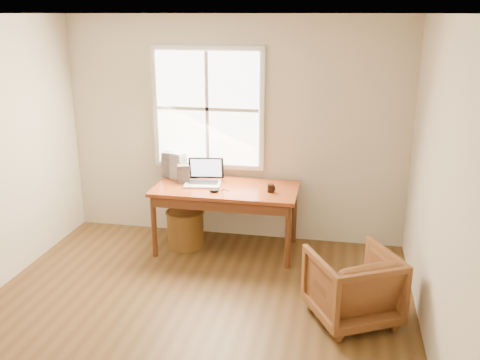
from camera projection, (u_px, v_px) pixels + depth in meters
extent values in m
cube|color=brown|center=(180.00, 338.00, 4.49)|extent=(4.00, 4.50, 0.02)
cube|color=white|center=(167.00, 12.00, 3.71)|extent=(4.00, 4.50, 0.02)
cube|color=beige|center=(234.00, 130.00, 6.22)|extent=(4.00, 0.02, 2.60)
cube|color=beige|center=(450.00, 208.00, 3.73)|extent=(0.02, 4.50, 2.60)
cube|color=silver|center=(208.00, 109.00, 6.16)|extent=(1.32, 0.05, 1.42)
cube|color=white|center=(207.00, 109.00, 6.13)|extent=(1.20, 0.02, 1.30)
cube|color=silver|center=(207.00, 109.00, 6.12)|extent=(0.04, 0.02, 1.30)
cube|color=silver|center=(207.00, 109.00, 6.12)|extent=(1.20, 0.02, 0.04)
cube|color=brown|center=(226.00, 189.00, 5.96)|extent=(1.60, 0.80, 0.04)
imported|color=brown|center=(353.00, 286.00, 4.67)|extent=(0.94, 0.95, 0.64)
cylinder|color=brown|center=(185.00, 229.00, 6.20)|extent=(0.52, 0.52, 0.42)
ellipsoid|color=black|center=(214.00, 191.00, 5.77)|extent=(0.13, 0.10, 0.04)
cylinder|color=black|center=(271.00, 188.00, 5.78)|extent=(0.08, 0.08, 0.09)
cube|color=#B6BBC2|center=(178.00, 166.00, 6.22)|extent=(0.19, 0.18, 0.31)
cube|color=#292A2F|center=(184.00, 174.00, 6.08)|extent=(0.16, 0.16, 0.21)
cube|color=#9799A4|center=(169.00, 164.00, 6.29)|extent=(0.14, 0.13, 0.30)
cube|color=#B8BDC4|center=(196.00, 169.00, 6.31)|extent=(0.17, 0.15, 0.18)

